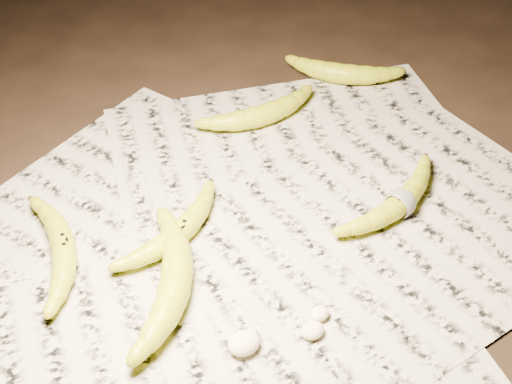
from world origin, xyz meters
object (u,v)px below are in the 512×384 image
banana_left_a (63,246)px  banana_center (179,230)px  banana_left_b (176,279)px  banana_upper_b (342,72)px  banana_taped (401,201)px  banana_upper_a (263,113)px

banana_left_a → banana_center: bearing=-96.5°
banana_left_b → banana_center: bearing=4.5°
banana_upper_b → banana_left_b: bearing=-105.0°
banana_taped → banana_upper_b: 0.33m
banana_upper_b → banana_upper_a: bearing=-125.9°
banana_left_a → banana_upper_a: bearing=-59.4°
banana_left_b → banana_upper_a: banana_left_b is taller
banana_center → banana_left_a: bearing=137.2°
banana_taped → banana_upper_a: (-0.05, 0.28, 0.00)m
banana_left_a → banana_center: size_ratio=1.07×
banana_left_a → banana_upper_a: banana_upper_a is taller
banana_center → banana_taped: (0.29, -0.11, 0.00)m
banana_taped → banana_center: bearing=144.0°
banana_left_b → banana_center: banana_left_b is taller
banana_left_a → banana_upper_b: bearing=-61.5°
banana_left_a → banana_taped: (0.43, -0.17, -0.00)m
banana_left_a → banana_taped: same height
banana_left_a → banana_left_b: banana_left_b is taller
banana_upper_a → banana_upper_b: size_ratio=1.04×
banana_center → banana_upper_b: (0.42, 0.19, 0.00)m
banana_left_a → banana_upper_a: size_ratio=1.03×
banana_left_a → banana_taped: 0.46m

